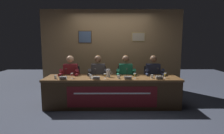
{
  "coord_description": "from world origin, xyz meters",
  "views": [
    {
      "loc": [
        -0.03,
        -4.37,
        1.58
      ],
      "look_at": [
        0.0,
        0.0,
        0.98
      ],
      "focal_mm": 28.89,
      "sensor_mm": 36.0,
      "label": 1
    }
  ],
  "objects_px": {
    "chair_far_left": "(72,83)",
    "juice_glass_far_right": "(165,75)",
    "panelist_center_left": "(98,75)",
    "water_cup_center_left": "(91,77)",
    "water_pitcher_central": "(108,73)",
    "nameplate_far_left": "(63,78)",
    "nameplate_center_left": "(96,78)",
    "panelist_far_right": "(154,75)",
    "water_cup_far_left": "(56,77)",
    "water_cup_center_right": "(119,77)",
    "juice_glass_far_left": "(72,75)",
    "microphone_far_left": "(65,74)",
    "document_stack_center_left": "(95,78)",
    "chair_far_right": "(152,83)",
    "water_cup_far_right": "(152,77)",
    "chair_center_left": "(99,83)",
    "panelist_far_left": "(70,75)",
    "conference_table": "(112,87)",
    "nameplate_far_right": "(159,78)",
    "nameplate_center_right": "(128,78)",
    "juice_glass_center_right": "(135,75)",
    "microphone_center_left": "(95,75)",
    "panelist_center_right": "(126,75)",
    "microphone_far_right": "(159,74)",
    "juice_glass_center_left": "(105,75)"
  },
  "relations": [
    {
      "from": "water_cup_center_right",
      "to": "water_pitcher_central",
      "type": "distance_m",
      "value": 0.33
    },
    {
      "from": "panelist_far_left",
      "to": "nameplate_center_right",
      "type": "distance_m",
      "value": 1.63
    },
    {
      "from": "juice_glass_far_left",
      "to": "nameplate_center_right",
      "type": "xyz_separation_m",
      "value": [
        1.32,
        -0.14,
        -0.05
      ]
    },
    {
      "from": "water_cup_center_left",
      "to": "nameplate_center_right",
      "type": "bearing_deg",
      "value": -8.31
    },
    {
      "from": "nameplate_far_left",
      "to": "water_cup_center_left",
      "type": "height_order",
      "value": "water_cup_center_left"
    },
    {
      "from": "water_cup_center_left",
      "to": "chair_center_left",
      "type": "bearing_deg",
      "value": 79.87
    },
    {
      "from": "chair_center_left",
      "to": "water_cup_center_left",
      "type": "height_order",
      "value": "chair_center_left"
    },
    {
      "from": "microphone_far_right",
      "to": "chair_far_left",
      "type": "bearing_deg",
      "value": 165.85
    },
    {
      "from": "chair_far_left",
      "to": "nameplate_far_left",
      "type": "bearing_deg",
      "value": -90.67
    },
    {
      "from": "nameplate_center_right",
      "to": "juice_glass_center_left",
      "type": "bearing_deg",
      "value": 170.07
    },
    {
      "from": "conference_table",
      "to": "nameplate_far_right",
      "type": "xyz_separation_m",
      "value": [
        1.1,
        -0.17,
        0.27
      ]
    },
    {
      "from": "water_cup_far_right",
      "to": "nameplate_far_left",
      "type": "bearing_deg",
      "value": -176.21
    },
    {
      "from": "juice_glass_far_left",
      "to": "juice_glass_center_left",
      "type": "xyz_separation_m",
      "value": [
        0.79,
        -0.05,
        0.0
      ]
    },
    {
      "from": "nameplate_far_left",
      "to": "microphone_center_left",
      "type": "xyz_separation_m",
      "value": [
        0.72,
        0.24,
        0.03
      ]
    },
    {
      "from": "panelist_center_left",
      "to": "water_cup_center_left",
      "type": "xyz_separation_m",
      "value": [
        -0.13,
        -0.55,
        0.05
      ]
    },
    {
      "from": "chair_center_left",
      "to": "panelist_far_right",
      "type": "distance_m",
      "value": 1.53
    },
    {
      "from": "microphone_far_left",
      "to": "juice_glass_center_right",
      "type": "xyz_separation_m",
      "value": [
        1.69,
        -0.16,
        0.01
      ]
    },
    {
      "from": "water_cup_far_left",
      "to": "juice_glass_far_right",
      "type": "bearing_deg",
      "value": 1.4
    },
    {
      "from": "nameplate_far_left",
      "to": "water_cup_far_right",
      "type": "xyz_separation_m",
      "value": [
        2.08,
        0.14,
        -0.0
      ]
    },
    {
      "from": "nameplate_center_right",
      "to": "document_stack_center_left",
      "type": "relative_size",
      "value": 0.73
    },
    {
      "from": "chair_far_left",
      "to": "juice_glass_center_right",
      "type": "relative_size",
      "value": 7.31
    },
    {
      "from": "chair_far_left",
      "to": "water_pitcher_central",
      "type": "xyz_separation_m",
      "value": [
        1.03,
        -0.56,
        0.38
      ]
    },
    {
      "from": "panelist_center_left",
      "to": "nameplate_center_right",
      "type": "bearing_deg",
      "value": -42.64
    },
    {
      "from": "juice_glass_far_right",
      "to": "chair_far_right",
      "type": "bearing_deg",
      "value": 101.67
    },
    {
      "from": "chair_far_left",
      "to": "nameplate_center_right",
      "type": "distance_m",
      "value": 1.75
    },
    {
      "from": "conference_table",
      "to": "document_stack_center_left",
      "type": "xyz_separation_m",
      "value": [
        -0.4,
        -0.04,
        0.23
      ]
    },
    {
      "from": "chair_far_right",
      "to": "water_cup_far_right",
      "type": "bearing_deg",
      "value": -102.63
    },
    {
      "from": "nameplate_center_left",
      "to": "panelist_far_right",
      "type": "distance_m",
      "value": 1.64
    },
    {
      "from": "chair_center_left",
      "to": "water_cup_far_right",
      "type": "distance_m",
      "value": 1.55
    },
    {
      "from": "juice_glass_far_left",
      "to": "microphone_far_left",
      "type": "relative_size",
      "value": 0.57
    },
    {
      "from": "nameplate_far_left",
      "to": "juice_glass_center_left",
      "type": "distance_m",
      "value": 0.97
    },
    {
      "from": "water_cup_center_left",
      "to": "panelist_center_right",
      "type": "height_order",
      "value": "panelist_center_right"
    },
    {
      "from": "nameplate_center_left",
      "to": "chair_center_left",
      "type": "bearing_deg",
      "value": 90.38
    },
    {
      "from": "water_cup_center_left",
      "to": "panelist_far_right",
      "type": "relative_size",
      "value": 0.07
    },
    {
      "from": "juice_glass_far_left",
      "to": "water_cup_far_right",
      "type": "relative_size",
      "value": 1.46
    },
    {
      "from": "juice_glass_far_left",
      "to": "document_stack_center_left",
      "type": "xyz_separation_m",
      "value": [
        0.55,
        0.0,
        -0.08
      ]
    },
    {
      "from": "chair_center_left",
      "to": "nameplate_center_right",
      "type": "xyz_separation_m",
      "value": [
        0.74,
        -0.88,
        0.33
      ]
    },
    {
      "from": "microphone_far_right",
      "to": "nameplate_center_right",
      "type": "bearing_deg",
      "value": -158.82
    },
    {
      "from": "water_cup_far_left",
      "to": "water_cup_center_right",
      "type": "bearing_deg",
      "value": 0.59
    },
    {
      "from": "water_cup_center_right",
      "to": "document_stack_center_left",
      "type": "height_order",
      "value": "water_cup_center_right"
    },
    {
      "from": "chair_far_left",
      "to": "juice_glass_far_right",
      "type": "xyz_separation_m",
      "value": [
        2.39,
        -0.73,
        0.37
      ]
    },
    {
      "from": "document_stack_center_left",
      "to": "water_cup_far_left",
      "type": "bearing_deg",
      "value": -176.25
    },
    {
      "from": "juice_glass_center_right",
      "to": "panelist_far_right",
      "type": "relative_size",
      "value": 0.1
    },
    {
      "from": "microphone_center_left",
      "to": "panelist_center_left",
      "type": "bearing_deg",
      "value": 85.35
    },
    {
      "from": "chair_far_left",
      "to": "nameplate_far_right",
      "type": "height_order",
      "value": "chair_far_left"
    },
    {
      "from": "microphone_center_left",
      "to": "document_stack_center_left",
      "type": "height_order",
      "value": "microphone_center_left"
    },
    {
      "from": "panelist_far_left",
      "to": "microphone_far_left",
      "type": "distance_m",
      "value": 0.4
    },
    {
      "from": "nameplate_far_left",
      "to": "nameplate_center_right",
      "type": "height_order",
      "value": "same"
    },
    {
      "from": "chair_center_left",
      "to": "chair_far_right",
      "type": "relative_size",
      "value": 1.0
    },
    {
      "from": "conference_table",
      "to": "water_pitcher_central",
      "type": "xyz_separation_m",
      "value": [
        -0.09,
        0.13,
        0.32
      ]
    }
  ]
}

